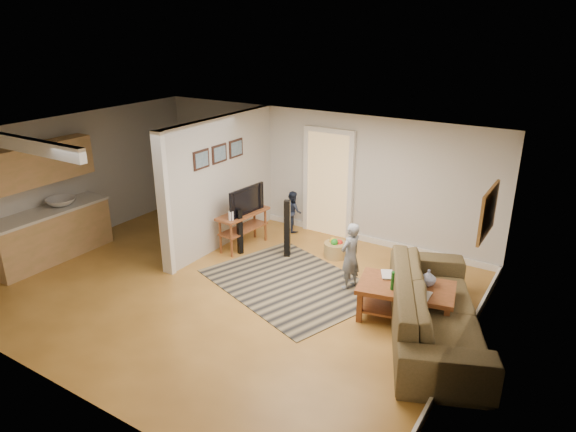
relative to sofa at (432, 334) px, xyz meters
The scene contains 11 objects.
ground 3.33m from the sofa, behind, with size 7.50×7.50×0.00m, color brown.
room_shell 4.60m from the sofa, behind, with size 7.54×6.02×2.52m.
area_rug 2.49m from the sofa, behind, with size 2.77×2.02×0.01m, color black.
sofa is the anchor object (origin of this frame).
coffee_table 0.67m from the sofa, 156.27° to the left, with size 1.50×1.07×0.81m.
tv_console 4.21m from the sofa, 166.07° to the left, with size 0.53×1.17×0.97m.
speaker_left 4.02m from the sofa, 169.43° to the left, with size 0.09×0.09×0.88m, color black.
speaker_right 3.33m from the sofa, 160.72° to the left, with size 0.11×0.11×1.11m, color black.
toy_basket 2.79m from the sofa, 146.46° to the left, with size 0.43×0.43×0.39m.
child 1.71m from the sofa, 158.88° to the left, with size 0.41×0.27×1.14m, color gray.
toddler 4.30m from the sofa, 148.77° to the left, with size 0.42×0.33×0.86m, color #1E273F.
Camera 1 is at (4.83, -5.83, 4.14)m, focal length 32.00 mm.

